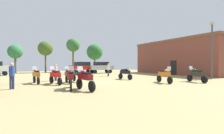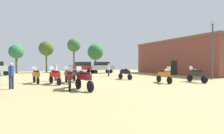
# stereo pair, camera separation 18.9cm
# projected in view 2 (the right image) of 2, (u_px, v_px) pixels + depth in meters

# --- Properties ---
(ground_plane) EXTENTS (44.00, 52.00, 0.02)m
(ground_plane) POSITION_uv_depth(u_px,v_px,m) (88.00, 82.00, 15.20)
(ground_plane) COLOR #968959
(brick_building) EXTENTS (6.12, 16.16, 5.54)m
(brick_building) POSITION_uv_depth(u_px,v_px,m) (181.00, 57.00, 27.78)
(brick_building) COLOR brown
(brick_building) RESTS_ON ground
(motorcycle_1) EXTENTS (0.70, 2.07, 1.44)m
(motorcycle_1) POSITION_uv_depth(u_px,v_px,m) (125.00, 73.00, 17.90)
(motorcycle_1) COLOR black
(motorcycle_1) RESTS_ON ground
(motorcycle_3) EXTENTS (0.62, 2.10, 1.47)m
(motorcycle_3) POSITION_uv_depth(u_px,v_px,m) (68.00, 75.00, 14.54)
(motorcycle_3) COLOR black
(motorcycle_3) RESTS_ON ground
(motorcycle_4) EXTENTS (0.77, 2.20, 1.51)m
(motorcycle_4) POSITION_uv_depth(u_px,v_px,m) (70.00, 78.00, 11.14)
(motorcycle_4) COLOR black
(motorcycle_4) RESTS_ON ground
(motorcycle_5) EXTENTS (0.79, 2.18, 1.46)m
(motorcycle_5) POSITION_uv_depth(u_px,v_px,m) (55.00, 76.00, 13.66)
(motorcycle_5) COLOR black
(motorcycle_5) RESTS_ON ground
(motorcycle_6) EXTENTS (0.66, 2.14, 1.46)m
(motorcycle_6) POSITION_uv_depth(u_px,v_px,m) (36.00, 75.00, 14.23)
(motorcycle_6) COLOR black
(motorcycle_6) RESTS_ON ground
(motorcycle_7) EXTENTS (0.62, 2.21, 1.45)m
(motorcycle_7) POSITION_uv_depth(u_px,v_px,m) (77.00, 74.00, 15.52)
(motorcycle_7) COLOR black
(motorcycle_7) RESTS_ON ground
(motorcycle_9) EXTENTS (0.63, 2.23, 1.46)m
(motorcycle_9) POSITION_uv_depth(u_px,v_px,m) (196.00, 74.00, 15.17)
(motorcycle_9) COLOR black
(motorcycle_9) RESTS_ON ground
(motorcycle_11) EXTENTS (0.67, 2.14, 1.44)m
(motorcycle_11) POSITION_uv_depth(u_px,v_px,m) (164.00, 75.00, 14.59)
(motorcycle_11) COLOR black
(motorcycle_11) RESTS_ON ground
(motorcycle_12) EXTENTS (0.71, 2.24, 1.51)m
(motorcycle_12) POSITION_uv_depth(u_px,v_px,m) (84.00, 79.00, 10.59)
(motorcycle_12) COLOR black
(motorcycle_12) RESTS_ON ground
(car_1) EXTENTS (4.51, 2.39, 2.00)m
(car_1) POSITION_uv_depth(u_px,v_px,m) (83.00, 67.00, 28.88)
(car_1) COLOR black
(car_1) RESTS_ON ground
(car_3) EXTENTS (4.34, 1.90, 2.00)m
(car_3) POSITION_uv_depth(u_px,v_px,m) (102.00, 67.00, 29.77)
(car_3) COLOR black
(car_3) RESTS_ON ground
(person_1) EXTENTS (0.48, 0.48, 1.68)m
(person_1) POSITION_uv_depth(u_px,v_px,m) (56.00, 71.00, 16.47)
(person_1) COLOR #212847
(person_1) RESTS_ON ground
(person_2) EXTENTS (0.47, 0.47, 1.75)m
(person_2) POSITION_uv_depth(u_px,v_px,m) (11.00, 74.00, 11.09)
(person_2) COLOR #23294C
(person_2) RESTS_ON ground
(person_3) EXTENTS (0.37, 0.37, 1.72)m
(person_3) POSITION_uv_depth(u_px,v_px,m) (109.00, 69.00, 22.28)
(person_3) COLOR #23324D
(person_3) RESTS_ON ground
(tree_1) EXTENTS (2.42, 2.42, 4.99)m
(tree_1) POSITION_uv_depth(u_px,v_px,m) (16.00, 52.00, 28.96)
(tree_1) COLOR #4F4837
(tree_1) RESTS_ON ground
(tree_2) EXTENTS (2.71, 2.71, 6.86)m
(tree_2) POSITION_uv_depth(u_px,v_px,m) (74.00, 45.00, 34.19)
(tree_2) COLOR brown
(tree_2) RESTS_ON ground
(tree_4) EXTENTS (2.78, 2.78, 6.00)m
(tree_4) POSITION_uv_depth(u_px,v_px,m) (46.00, 49.00, 32.06)
(tree_4) COLOR brown
(tree_4) RESTS_ON ground
(tree_7) EXTENTS (3.54, 3.54, 6.06)m
(tree_7) POSITION_uv_depth(u_px,v_px,m) (95.00, 52.00, 37.06)
(tree_7) COLOR brown
(tree_7) RESTS_ON ground
(lamp_post) EXTENTS (0.44, 0.24, 6.20)m
(lamp_post) POSITION_uv_depth(u_px,v_px,m) (212.00, 47.00, 17.99)
(lamp_post) COLOR #47474C
(lamp_post) RESTS_ON ground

